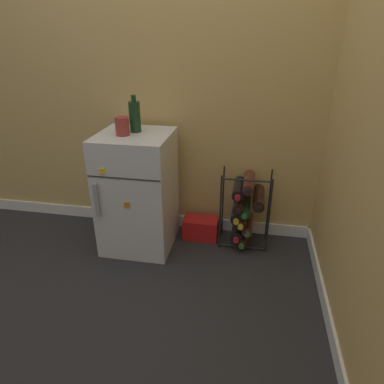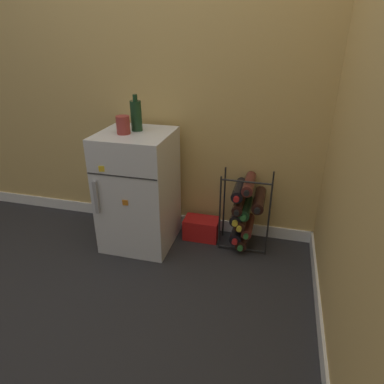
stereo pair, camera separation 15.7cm
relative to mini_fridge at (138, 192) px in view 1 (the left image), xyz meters
name	(u,v)px [view 1 (the left image)]	position (x,y,z in m)	size (l,w,h in m)	color
ground_plane	(162,272)	(0.24, -0.31, -0.41)	(14.00, 14.00, 0.00)	#28282B
wall_back	(180,60)	(0.24, 0.32, 0.83)	(6.96, 0.07, 2.50)	tan
mini_fridge	(138,192)	(0.00, 0.00, 0.00)	(0.47, 0.50, 0.82)	silver
wine_rack	(244,209)	(0.73, 0.13, -0.13)	(0.34, 0.33, 0.56)	black
soda_box	(201,228)	(0.42, 0.14, -0.33)	(0.26, 0.15, 0.16)	red
fridge_top_cup	(122,126)	(-0.06, -0.04, 0.47)	(0.09, 0.09, 0.11)	maroon
fridge_top_bottle	(135,116)	(0.00, 0.05, 0.51)	(0.07, 0.07, 0.23)	#19381E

